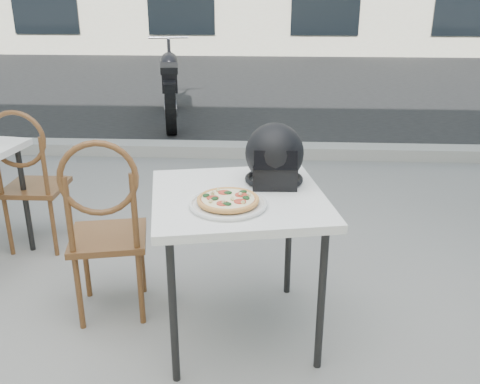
# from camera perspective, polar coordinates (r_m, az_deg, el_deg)

# --- Properties ---
(ground) EXTENTS (80.00, 80.00, 0.00)m
(ground) POSITION_cam_1_polar(r_m,az_deg,el_deg) (2.87, -6.40, -14.34)
(ground) COLOR gray
(ground) RESTS_ON ground
(street_asphalt) EXTENTS (30.00, 8.00, 0.00)m
(street_asphalt) POSITION_cam_1_polar(r_m,az_deg,el_deg) (9.45, 0.49, 11.27)
(street_asphalt) COLOR black
(street_asphalt) RESTS_ON ground
(curb) EXTENTS (30.00, 0.25, 0.12)m
(curb) POSITION_cam_1_polar(r_m,az_deg,el_deg) (5.55, -1.48, 4.55)
(curb) COLOR #A3A098
(curb) RESTS_ON ground
(cafe_table_main) EXTENTS (0.93, 0.93, 0.75)m
(cafe_table_main) POSITION_cam_1_polar(r_m,az_deg,el_deg) (2.51, -0.17, -1.71)
(cafe_table_main) COLOR white
(cafe_table_main) RESTS_ON ground
(plate) EXTENTS (0.38, 0.38, 0.02)m
(plate) POSITION_cam_1_polar(r_m,az_deg,el_deg) (2.35, -1.29, -1.31)
(plate) COLOR silver
(plate) RESTS_ON cafe_table_main
(pizza) EXTENTS (0.37, 0.37, 0.03)m
(pizza) POSITION_cam_1_polar(r_m,az_deg,el_deg) (2.34, -1.29, -0.81)
(pizza) COLOR #E5A154
(pizza) RESTS_ON plate
(helmet) EXTENTS (0.30, 0.31, 0.30)m
(helmet) POSITION_cam_1_polar(r_m,az_deg,el_deg) (2.60, 3.70, 3.75)
(helmet) COLOR black
(helmet) RESTS_ON cafe_table_main
(cafe_chair_main) EXTENTS (0.46, 0.46, 1.01)m
(cafe_chair_main) POSITION_cam_1_polar(r_m,az_deg,el_deg) (2.76, -14.20, -3.02)
(cafe_chair_main) COLOR brown
(cafe_chair_main) RESTS_ON ground
(cafe_chair_side) EXTENTS (0.37, 0.37, 0.97)m
(cafe_chair_side) POSITION_cam_1_polar(r_m,az_deg,el_deg) (3.66, -21.63, 1.85)
(cafe_chair_side) COLOR brown
(cafe_chair_side) RESTS_ON ground
(motorcycle) EXTENTS (0.59, 2.02, 1.01)m
(motorcycle) POSITION_cam_1_polar(r_m,az_deg,el_deg) (7.02, -7.45, 11.18)
(motorcycle) COLOR black
(motorcycle) RESTS_ON street_asphalt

